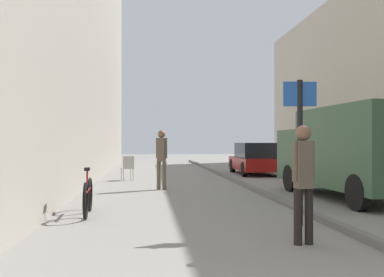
{
  "coord_description": "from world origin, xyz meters",
  "views": [
    {
      "loc": [
        -1.68,
        -1.69,
        1.5
      ],
      "look_at": [
        -0.28,
        12.13,
        1.6
      ],
      "focal_mm": 41.49,
      "sensor_mm": 36.0,
      "label": 1
    }
  ],
  "objects": [
    {
      "name": "pedestrian_mid_block",
      "position": [
        -1.23,
        12.19,
        1.07
      ],
      "size": [
        0.36,
        0.27,
        1.86
      ],
      "rotation": [
        0.0,
        0.0,
        2.8
      ],
      "color": "brown",
      "rests_on": "ground_plane"
    },
    {
      "name": "ground_plane",
      "position": [
        0.0,
        12.0,
        0.0
      ],
      "size": [
        80.0,
        80.0,
        0.0
      ],
      "primitive_type": "plane",
      "color": "gray"
    },
    {
      "name": "street_sign_post",
      "position": [
        1.04,
        5.98,
        1.55
      ],
      "size": [
        0.6,
        0.1,
        2.6
      ],
      "rotation": [
        0.0,
        0.0,
        3.08
      ],
      "color": "black",
      "rests_on": "ground_plane"
    },
    {
      "name": "cafe_chair_near_window",
      "position": [
        -2.42,
        15.61,
        0.55
      ],
      "size": [
        0.54,
        0.54,
        0.94
      ],
      "rotation": [
        0.0,
        0.0,
        0.28
      ],
      "color": "#B7B2A8",
      "rests_on": "ground_plane"
    },
    {
      "name": "bicycle_leaning",
      "position": [
        -2.88,
        7.51,
        0.38
      ],
      "size": [
        0.14,
        1.77,
        0.98
      ],
      "rotation": [
        0.0,
        0.0,
        0.05
      ],
      "color": "black",
      "rests_on": "ground_plane"
    },
    {
      "name": "kerb_strip",
      "position": [
        1.58,
        12.0,
        0.06
      ],
      "size": [
        0.16,
        40.0,
        0.12
      ],
      "primitive_type": "cube",
      "color": "#615F5B",
      "rests_on": "ground_plane"
    },
    {
      "name": "parked_car",
      "position": [
        3.32,
        18.4,
        0.71
      ],
      "size": [
        1.89,
        4.23,
        1.45
      ],
      "rotation": [
        0.0,
        0.0,
        -0.01
      ],
      "color": "maroon",
      "rests_on": "ground_plane"
    },
    {
      "name": "delivery_van",
      "position": [
        3.66,
        9.42,
        1.27
      ],
      "size": [
        2.33,
        5.57,
        2.37
      ],
      "rotation": [
        0.0,
        0.0,
        0.06
      ],
      "color": "#335138",
      "rests_on": "ground_plane"
    },
    {
      "name": "pedestrian_main_foreground",
      "position": [
        0.59,
        4.56,
        1.0
      ],
      "size": [
        0.34,
        0.23,
        1.74
      ],
      "rotation": [
        0.0,
        0.0,
        0.11
      ],
      "color": "black",
      "rests_on": "ground_plane"
    }
  ]
}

